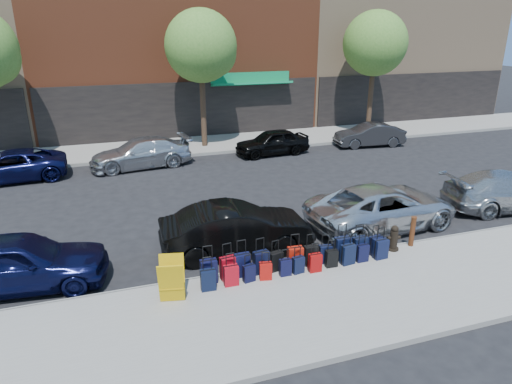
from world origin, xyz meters
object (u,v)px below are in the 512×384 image
object	(u,v)px
car_far_3	(369,135)
bollard	(412,231)
car_far_0	(9,166)
suitcase_front_5	(295,258)
tree_right	(377,45)
car_near_1	(236,229)
car_far_2	(272,142)
car_far_1	(141,153)
car_near_3	(509,191)
display_rack	(172,280)
car_near_2	(383,207)
tree_center	(203,48)
car_near_0	(18,262)
fire_hydrant	(394,239)

from	to	relation	value
car_far_3	bollard	bearing A→B (deg)	-19.32
car_far_0	suitcase_front_5	bearing A→B (deg)	33.07
tree_right	suitcase_front_5	distance (m)	18.82
car_near_1	car_far_3	distance (m)	14.76
bollard	car_far_2	size ratio (longest dim) A/B	0.24
bollard	car_far_1	bearing A→B (deg)	121.69
suitcase_front_5	car_far_3	distance (m)	15.22
bollard	car_near_3	size ratio (longest dim) A/B	0.19
display_rack	car_far_1	bearing A→B (deg)	100.51
car_near_2	tree_right	bearing A→B (deg)	-35.48
bollard	car_far_0	bearing A→B (deg)	138.81
display_rack	car_far_3	size ratio (longest dim) A/B	0.28
car_far_3	tree_right	bearing A→B (deg)	154.14
tree_center	car_near_1	size ratio (longest dim) A/B	1.59
tree_center	tree_right	bearing A→B (deg)	0.00
bollard	display_rack	bearing A→B (deg)	-175.21
display_rack	car_far_2	bearing A→B (deg)	71.76
tree_right	car_near_3	bearing A→B (deg)	-97.64
car_near_0	car_far_2	bearing A→B (deg)	-40.57
display_rack	car_near_1	distance (m)	3.19
bollard	tree_center	bearing A→B (deg)	103.09
suitcase_front_5	car_near_1	size ratio (longest dim) A/B	0.22
fire_hydrant	bollard	size ratio (longest dim) A/B	0.83
tree_right	display_rack	distance (m)	21.36
tree_right	car_far_3	world-z (taller)	tree_right
car_far_1	car_far_2	size ratio (longest dim) A/B	1.22
display_rack	car_far_0	size ratio (longest dim) A/B	0.23
tree_right	car_far_2	distance (m)	9.18
car_far_0	car_near_0	bearing A→B (deg)	5.02
fire_hydrant	car_near_2	distance (m)	2.02
suitcase_front_5	car_far_0	xyz separation A→B (m)	(-8.95, 11.44, 0.20)
bollard	car_far_2	distance (m)	11.74
car_near_0	car_near_3	bearing A→B (deg)	-82.91
suitcase_front_5	car_far_2	xyz separation A→B (m)	(3.68, 11.88, 0.21)
car_far_2	car_near_0	bearing A→B (deg)	-51.00
tree_center	car_near_1	xyz separation A→B (m)	(-1.86, -12.58, -4.66)
car_near_0	car_far_3	size ratio (longest dim) A/B	1.15
car_near_1	car_far_3	size ratio (longest dim) A/B	1.16
car_near_2	car_far_0	world-z (taller)	car_near_2
car_far_3	car_near_2	bearing A→B (deg)	-22.83
car_far_0	bollard	bearing A→B (deg)	43.84
car_near_2	car_far_1	xyz separation A→B (m)	(-7.25, 9.79, -0.04)
car_far_1	fire_hydrant	bearing A→B (deg)	22.00
car_near_0	bollard	bearing A→B (deg)	-91.22
car_near_3	car_far_3	distance (m)	9.93
tree_center	car_far_1	distance (m)	6.62
tree_right	car_near_3	size ratio (longest dim) A/B	1.47
car_near_3	car_far_2	xyz separation A→B (m)	(-5.81, 9.99, -0.04)
bollard	suitcase_front_5	bearing A→B (deg)	-177.87
tree_right	car_far_1	world-z (taller)	tree_right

